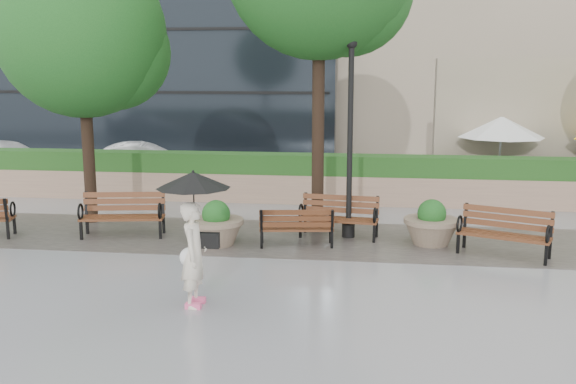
# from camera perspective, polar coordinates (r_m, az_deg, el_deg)

# --- Properties ---
(ground) EXTENTS (100.00, 100.00, 0.00)m
(ground) POSITION_cam_1_polar(r_m,az_deg,el_deg) (11.44, -5.93, -7.80)
(ground) COLOR gray
(ground) RESTS_ON ground
(cobble_strip) EXTENTS (28.00, 3.20, 0.01)m
(cobble_strip) POSITION_cam_1_polar(r_m,az_deg,el_deg) (14.25, -3.17, -4.00)
(cobble_strip) COLOR #383330
(cobble_strip) RESTS_ON ground
(hedge_wall) EXTENTS (24.00, 0.80, 1.35)m
(hedge_wall) POSITION_cam_1_polar(r_m,az_deg,el_deg) (17.97, -0.87, 1.24)
(hedge_wall) COLOR tan
(hedge_wall) RESTS_ON ground
(asphalt_street) EXTENTS (40.00, 7.00, 0.00)m
(asphalt_street) POSITION_cam_1_polar(r_m,az_deg,el_deg) (21.99, 0.63, 1.24)
(asphalt_street) COLOR black
(asphalt_street) RESTS_ON ground
(bench_1) EXTENTS (1.89, 1.01, 0.97)m
(bench_1) POSITION_cam_1_polar(r_m,az_deg,el_deg) (14.66, -14.44, -2.78)
(bench_1) COLOR brown
(bench_1) RESTS_ON ground
(bench_2) EXTENTS (1.60, 0.82, 0.82)m
(bench_2) POSITION_cam_1_polar(r_m,az_deg,el_deg) (13.45, 0.76, -3.82)
(bench_2) COLOR brown
(bench_2) RESTS_ON ground
(bench_3) EXTENTS (1.77, 0.88, 0.91)m
(bench_3) POSITION_cam_1_polar(r_m,az_deg,el_deg) (14.16, 4.53, -3.00)
(bench_3) COLOR brown
(bench_3) RESTS_ON ground
(bench_4) EXTENTS (1.87, 1.31, 0.94)m
(bench_4) POSITION_cam_1_polar(r_m,az_deg,el_deg) (13.40, 18.61, -4.30)
(bench_4) COLOR brown
(bench_4) RESTS_ON ground
(planter_left) EXTENTS (1.15, 1.15, 0.97)m
(planter_left) POSITION_cam_1_polar(r_m,az_deg,el_deg) (13.59, -6.38, -3.16)
(planter_left) COLOR #7F6B56
(planter_left) RESTS_ON ground
(planter_right) EXTENTS (1.16, 1.16, 0.97)m
(planter_right) POSITION_cam_1_polar(r_m,az_deg,el_deg) (13.87, 12.62, -3.05)
(planter_right) COLOR #7F6B56
(planter_right) RESTS_ON ground
(lamppost) EXTENTS (0.28, 0.28, 4.31)m
(lamppost) POSITION_cam_1_polar(r_m,az_deg,el_deg) (13.92, 5.51, 3.59)
(lamppost) COLOR black
(lamppost) RESTS_ON ground
(tree_0) EXTENTS (3.90, 3.88, 6.41)m
(tree_0) POSITION_cam_1_polar(r_m,az_deg,el_deg) (15.96, -17.23, 12.87)
(tree_0) COLOR black
(tree_0) RESTS_ON ground
(patio_umb_white) EXTENTS (2.50, 2.50, 2.30)m
(patio_umb_white) POSITION_cam_1_polar(r_m,az_deg,el_deg) (19.83, 18.44, 5.45)
(patio_umb_white) COLOR black
(patio_umb_white) RESTS_ON ground
(car_left) EXTENTS (4.43, 2.38, 1.22)m
(car_left) POSITION_cam_1_polar(r_m,az_deg,el_deg) (24.35, -23.74, 2.70)
(car_left) COLOR silver
(car_left) RESTS_ON ground
(car_right) EXTENTS (4.00, 2.25, 1.25)m
(car_right) POSITION_cam_1_polar(r_m,az_deg,el_deg) (22.17, -12.70, 2.68)
(car_right) COLOR silver
(car_right) RESTS_ON ground
(pedestrian) EXTENTS (1.15, 1.15, 2.11)m
(pedestrian) POSITION_cam_1_polar(r_m,az_deg,el_deg) (9.96, -8.36, -2.96)
(pedestrian) COLOR beige
(pedestrian) RESTS_ON ground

